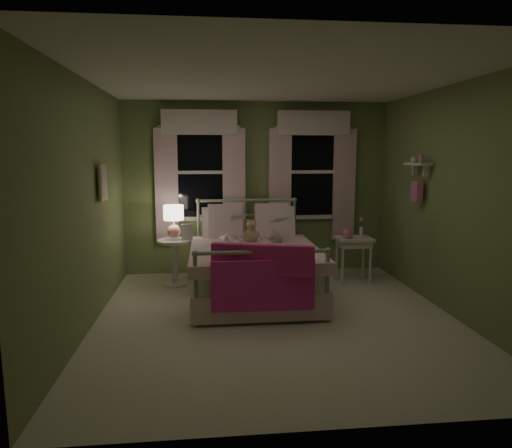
{
  "coord_description": "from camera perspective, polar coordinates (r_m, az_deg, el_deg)",
  "views": [
    {
      "loc": [
        -0.74,
        -4.84,
        1.84
      ],
      "look_at": [
        -0.18,
        0.5,
        1.0
      ],
      "focal_mm": 32.0,
      "sensor_mm": 36.0,
      "label": 1
    }
  ],
  "objects": [
    {
      "name": "table_lamp",
      "position": [
        6.36,
        -10.25,
        0.76
      ],
      "size": [
        0.27,
        0.27,
        0.45
      ],
      "color": "#FFA296",
      "rests_on": "nightstand_left"
    },
    {
      "name": "pink_throw",
      "position": [
        4.85,
        0.85,
        -5.79
      ],
      "size": [
        1.1,
        0.39,
        0.71
      ],
      "color": "#DD2B84",
      "rests_on": "bed"
    },
    {
      "name": "bud_vase",
      "position": [
        6.68,
        13.03,
        -0.37
      ],
      "size": [
        0.06,
        0.06,
        0.28
      ],
      "color": "white",
      "rests_on": "nightstand_right"
    },
    {
      "name": "book_right",
      "position": [
        5.99,
        2.14,
        0.05
      ],
      "size": [
        0.22,
        0.16,
        0.26
      ],
      "primitive_type": "imported",
      "rotation": [
        1.22,
        0.0,
        0.3
      ],
      "color": "beige",
      "rests_on": "child_right"
    },
    {
      "name": "wall_shelf",
      "position": [
        6.15,
        19.51,
        5.44
      ],
      "size": [
        0.15,
        0.5,
        0.6
      ],
      "color": "white",
      "rests_on": "room_shell"
    },
    {
      "name": "child_right",
      "position": [
        6.23,
        1.81,
        0.22
      ],
      "size": [
        0.35,
        0.29,
        0.66
      ],
      "primitive_type": "imported",
      "rotation": [
        0.0,
        0.0,
        3.28
      ],
      "color": "#F7D1DD",
      "rests_on": "bed"
    },
    {
      "name": "nightstand_right",
      "position": [
        6.64,
        12.12,
        -2.5
      ],
      "size": [
        0.5,
        0.4,
        0.64
      ],
      "color": "white",
      "rests_on": "ground"
    },
    {
      "name": "book_nightstand",
      "position": [
        6.32,
        -9.33,
        -1.99
      ],
      "size": [
        0.19,
        0.24,
        0.02
      ],
      "primitive_type": "imported",
      "rotation": [
        0.0,
        0.0,
        0.13
      ],
      "color": "beige",
      "rests_on": "nightstand_left"
    },
    {
      "name": "window_right",
      "position": [
        7.06,
        7.07,
        7.06
      ],
      "size": [
        1.34,
        0.13,
        1.96
      ],
      "color": "black",
      "rests_on": "room_shell"
    },
    {
      "name": "bed",
      "position": [
        5.89,
        -0.36,
        -5.4
      ],
      "size": [
        1.58,
        2.04,
        1.18
      ],
      "color": "white",
      "rests_on": "ground"
    },
    {
      "name": "room_shell",
      "position": [
        4.93,
        2.68,
        2.59
      ],
      "size": [
        4.2,
        4.2,
        4.2
      ],
      "color": "silver",
      "rests_on": "ground"
    },
    {
      "name": "teddy_bear",
      "position": [
        6.07,
        -0.61,
        -1.05
      ],
      "size": [
        0.23,
        0.19,
        0.32
      ],
      "color": "tan",
      "rests_on": "bed"
    },
    {
      "name": "book_left",
      "position": [
        5.93,
        -3.22,
        0.37
      ],
      "size": [
        0.2,
        0.13,
        0.26
      ],
      "primitive_type": "imported",
      "rotation": [
        1.22,
        0.0,
        0.05
      ],
      "color": "beige",
      "rests_on": "child_left"
    },
    {
      "name": "pink_toy",
      "position": [
        6.58,
        11.35,
        -1.18
      ],
      "size": [
        0.14,
        0.19,
        0.14
      ],
      "color": "pink",
      "rests_on": "nightstand_right"
    },
    {
      "name": "framed_picture",
      "position": [
        5.58,
        -18.56,
        4.95
      ],
      "size": [
        0.03,
        0.32,
        0.42
      ],
      "color": "beige",
      "rests_on": "room_shell"
    },
    {
      "name": "child_left",
      "position": [
        6.17,
        -3.34,
        0.75
      ],
      "size": [
        0.33,
        0.26,
        0.79
      ],
      "primitive_type": "imported",
      "rotation": [
        0.0,
        0.0,
        3.41
      ],
      "color": "#F7D1DD",
      "rests_on": "bed"
    },
    {
      "name": "window_left",
      "position": [
        6.87,
        -6.98,
        7.02
      ],
      "size": [
        1.34,
        0.13,
        1.96
      ],
      "color": "black",
      "rests_on": "room_shell"
    },
    {
      "name": "nightstand_left",
      "position": [
        6.46,
        -10.12,
        -3.95
      ],
      "size": [
        0.46,
        0.46,
        0.65
      ],
      "color": "white",
      "rests_on": "ground"
    }
  ]
}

